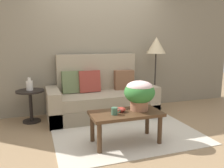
# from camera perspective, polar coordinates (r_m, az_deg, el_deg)

# --- Properties ---
(ground_plane) EXTENTS (14.00, 14.00, 0.00)m
(ground_plane) POSITION_cam_1_polar(r_m,az_deg,el_deg) (3.77, 2.91, -11.54)
(ground_plane) COLOR #997A56
(wall_back) EXTENTS (6.40, 0.12, 2.86)m
(wall_back) POSITION_cam_1_polar(r_m,az_deg,el_deg) (4.76, -2.97, 10.70)
(wall_back) COLOR gray
(wall_back) RESTS_ON ground
(area_rug) EXTENTS (2.22, 1.93, 0.01)m
(area_rug) POSITION_cam_1_polar(r_m,az_deg,el_deg) (3.81, 2.67, -11.24)
(area_rug) COLOR beige
(area_rug) RESTS_ON ground
(couch) EXTENTS (2.02, 0.87, 1.17)m
(couch) POSITION_cam_1_polar(r_m,az_deg,el_deg) (4.42, -2.79, -3.51)
(couch) COLOR gray
(couch) RESTS_ON ground
(coffee_table) EXTENTS (0.99, 0.50, 0.45)m
(coffee_table) POSITION_cam_1_polar(r_m,az_deg,el_deg) (3.23, 3.45, -8.27)
(coffee_table) COLOR #442D1B
(coffee_table) RESTS_ON ground
(side_table) EXTENTS (0.48, 0.48, 0.58)m
(side_table) POSITION_cam_1_polar(r_m,az_deg,el_deg) (4.29, -19.63, -3.81)
(side_table) COLOR black
(side_table) RESTS_ON ground
(floor_lamp) EXTENTS (0.40, 0.40, 1.51)m
(floor_lamp) POSITION_cam_1_polar(r_m,az_deg,el_deg) (4.85, 10.92, 8.54)
(floor_lamp) COLOR #2D2823
(floor_lamp) RESTS_ON ground
(potted_plant) EXTENTS (0.44, 0.44, 0.42)m
(potted_plant) POSITION_cam_1_polar(r_m,az_deg,el_deg) (3.26, 6.86, -2.06)
(potted_plant) COLOR #A36B4C
(potted_plant) RESTS_ON coffee_table
(coffee_mug) EXTENTS (0.13, 0.08, 0.10)m
(coffee_mug) POSITION_cam_1_polar(r_m,az_deg,el_deg) (3.08, 0.67, -6.76)
(coffee_mug) COLOR #3D664C
(coffee_mug) RESTS_ON coffee_table
(snack_bowl) EXTENTS (0.13, 0.13, 0.07)m
(snack_bowl) POSITION_cam_1_polar(r_m,az_deg,el_deg) (3.20, 2.31, -6.33)
(snack_bowl) COLOR #B2382D
(snack_bowl) RESTS_ON coffee_table
(table_vase) EXTENTS (0.11, 0.11, 0.22)m
(table_vase) POSITION_cam_1_polar(r_m,az_deg,el_deg) (4.24, -19.86, -0.27)
(table_vase) COLOR silver
(table_vase) RESTS_ON side_table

